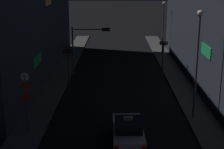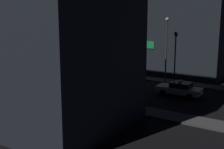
{
  "view_description": "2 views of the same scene",
  "coord_description": "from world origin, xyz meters",
  "px_view_note": "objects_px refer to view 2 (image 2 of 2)",
  "views": [
    {
      "loc": [
        -0.21,
        -10.24,
        9.57
      ],
      "look_at": [
        -0.5,
        14.43,
        2.63
      ],
      "focal_mm": 54.51,
      "sensor_mm": 36.0,
      "label": 1
    },
    {
      "loc": [
        -28.68,
        -2.18,
        8.6
      ],
      "look_at": [
        -1.16,
        15.66,
        1.7
      ],
      "focal_mm": 50.21,
      "sensor_mm": 36.0,
      "label": 2
    }
  ],
  "objects_px": {
    "sign_pole_left": "(140,83)",
    "street_lamp_near_block": "(166,42)",
    "street_lamp_far_block": "(38,36)",
    "taxi": "(179,89)",
    "traffic_light_overhead": "(46,53)",
    "traffic_light_right_kerb": "(88,54)",
    "traffic_light_left_kerb": "(60,68)"
  },
  "relations": [
    {
      "from": "traffic_light_overhead",
      "to": "sign_pole_left",
      "type": "xyz_separation_m",
      "value": [
        -2.73,
        -13.64,
        -1.16
      ]
    },
    {
      "from": "traffic_light_right_kerb",
      "to": "street_lamp_far_block",
      "type": "xyz_separation_m",
      "value": [
        1.37,
        10.74,
        1.81
      ]
    },
    {
      "from": "traffic_light_left_kerb",
      "to": "traffic_light_right_kerb",
      "type": "bearing_deg",
      "value": 19.96
    },
    {
      "from": "sign_pole_left",
      "to": "street_lamp_near_block",
      "type": "height_order",
      "value": "street_lamp_near_block"
    },
    {
      "from": "street_lamp_near_block",
      "to": "street_lamp_far_block",
      "type": "relative_size",
      "value": 1.12
    },
    {
      "from": "taxi",
      "to": "traffic_light_overhead",
      "type": "height_order",
      "value": "traffic_light_overhead"
    },
    {
      "from": "traffic_light_left_kerb",
      "to": "street_lamp_near_block",
      "type": "relative_size",
      "value": 0.47
    },
    {
      "from": "traffic_light_overhead",
      "to": "traffic_light_left_kerb",
      "type": "height_order",
      "value": "traffic_light_overhead"
    },
    {
      "from": "taxi",
      "to": "street_lamp_far_block",
      "type": "bearing_deg",
      "value": 77.99
    },
    {
      "from": "traffic_light_overhead",
      "to": "traffic_light_right_kerb",
      "type": "distance_m",
      "value": 7.72
    },
    {
      "from": "traffic_light_overhead",
      "to": "street_lamp_far_block",
      "type": "bearing_deg",
      "value": 49.46
    },
    {
      "from": "traffic_light_right_kerb",
      "to": "traffic_light_overhead",
      "type": "bearing_deg",
      "value": 178.5
    },
    {
      "from": "taxi",
      "to": "sign_pole_left",
      "type": "distance_m",
      "value": 6.69
    },
    {
      "from": "traffic_light_overhead",
      "to": "traffic_light_right_kerb",
      "type": "relative_size",
      "value": 1.36
    },
    {
      "from": "traffic_light_overhead",
      "to": "traffic_light_right_kerb",
      "type": "height_order",
      "value": "traffic_light_overhead"
    },
    {
      "from": "traffic_light_right_kerb",
      "to": "street_lamp_near_block",
      "type": "distance_m",
      "value": 11.16
    },
    {
      "from": "traffic_light_left_kerb",
      "to": "traffic_light_right_kerb",
      "type": "relative_size",
      "value": 0.95
    },
    {
      "from": "taxi",
      "to": "traffic_light_overhead",
      "type": "distance_m",
      "value": 15.46
    },
    {
      "from": "traffic_light_overhead",
      "to": "sign_pole_left",
      "type": "relative_size",
      "value": 1.28
    },
    {
      "from": "traffic_light_overhead",
      "to": "sign_pole_left",
      "type": "bearing_deg",
      "value": -101.31
    },
    {
      "from": "traffic_light_left_kerb",
      "to": "sign_pole_left",
      "type": "relative_size",
      "value": 0.9
    },
    {
      "from": "street_lamp_near_block",
      "to": "street_lamp_far_block",
      "type": "bearing_deg",
      "value": 88.36
    },
    {
      "from": "street_lamp_near_block",
      "to": "taxi",
      "type": "bearing_deg",
      "value": -142.82
    },
    {
      "from": "traffic_light_overhead",
      "to": "traffic_light_left_kerb",
      "type": "relative_size",
      "value": 1.42
    },
    {
      "from": "sign_pole_left",
      "to": "street_lamp_near_block",
      "type": "xyz_separation_m",
      "value": [
        11.12,
        2.51,
        2.31
      ]
    },
    {
      "from": "street_lamp_near_block",
      "to": "street_lamp_far_block",
      "type": "distance_m",
      "value": 21.68
    },
    {
      "from": "sign_pole_left",
      "to": "street_lamp_near_block",
      "type": "relative_size",
      "value": 0.52
    },
    {
      "from": "traffic_light_left_kerb",
      "to": "traffic_light_right_kerb",
      "type": "xyz_separation_m",
      "value": [
        9.11,
        3.31,
        0.11
      ]
    },
    {
      "from": "traffic_light_left_kerb",
      "to": "traffic_light_overhead",
      "type": "bearing_deg",
      "value": 67.35
    },
    {
      "from": "traffic_light_right_kerb",
      "to": "street_lamp_far_block",
      "type": "bearing_deg",
      "value": 82.75
    },
    {
      "from": "taxi",
      "to": "street_lamp_near_block",
      "type": "distance_m",
      "value": 7.22
    },
    {
      "from": "traffic_light_overhead",
      "to": "street_lamp_near_block",
      "type": "xyz_separation_m",
      "value": [
        8.4,
        -11.13,
        1.15
      ]
    }
  ]
}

